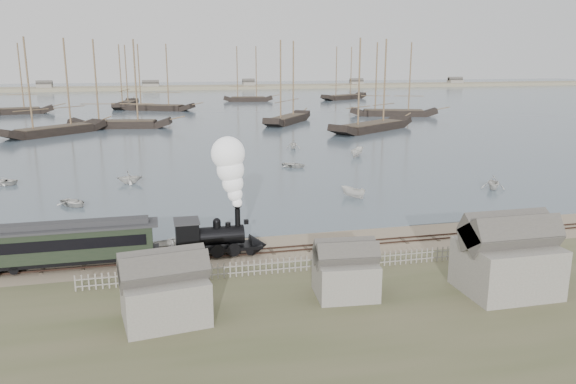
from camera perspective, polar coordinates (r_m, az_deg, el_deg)
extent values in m
plane|color=gray|center=(49.46, -1.00, -5.18)|extent=(600.00, 600.00, 0.00)
cube|color=#424F5F|center=(216.55, -11.00, 9.07)|extent=(600.00, 336.00, 0.06)
cube|color=#3B2820|center=(47.12, -0.33, -6.02)|extent=(120.00, 0.08, 0.12)
cube|color=#3B2820|center=(48.04, -0.60, -5.63)|extent=(120.00, 0.08, 0.12)
cube|color=#45362C|center=(47.60, -0.47, -5.90)|extent=(120.00, 1.80, 0.06)
cube|color=gray|center=(296.33, -11.79, 10.16)|extent=(500.00, 20.00, 1.80)
cube|color=black|center=(46.53, -6.92, -5.58)|extent=(6.83, 2.01, 0.25)
cylinder|color=black|center=(46.17, -7.45, -4.43)|extent=(4.22, 1.51, 1.51)
cube|color=black|center=(45.95, -10.21, -4.36)|extent=(1.81, 2.21, 2.31)
cube|color=#303033|center=(45.60, -10.27, -2.92)|extent=(2.01, 2.41, 0.12)
cylinder|color=black|center=(46.00, -5.14, -2.67)|extent=(0.44, 0.44, 1.61)
sphere|color=black|center=(45.84, -7.25, -3.02)|extent=(0.64, 0.64, 0.64)
cone|color=black|center=(47.00, -3.01, -5.43)|extent=(1.41, 2.01, 2.01)
cube|color=black|center=(46.20, -4.27, -3.04)|extent=(0.35, 0.35, 0.35)
cube|color=black|center=(46.75, -21.02, -6.37)|extent=(13.10, 2.15, 0.33)
cube|color=black|center=(46.34, -21.15, -4.84)|extent=(12.17, 2.34, 2.34)
cube|color=black|center=(45.15, -21.36, -5.02)|extent=(11.23, 0.06, 0.84)
cube|color=black|center=(47.40, -21.00, -4.13)|extent=(11.23, 0.06, 0.84)
cube|color=#303033|center=(45.99, -21.28, -3.40)|extent=(13.10, 2.53, 0.17)
cube|color=#303033|center=(45.92, -21.31, -3.07)|extent=(11.70, 1.12, 0.42)
imported|color=silver|center=(48.96, -11.34, -5.13)|extent=(3.11, 4.24, 0.85)
imported|color=silver|center=(65.57, -20.95, -1.00)|extent=(4.45, 4.39, 0.76)
imported|color=silver|center=(74.87, -15.80, 1.47)|extent=(2.82, 3.24, 1.66)
imported|color=silver|center=(65.29, 6.61, -0.03)|extent=(3.22, 2.91, 1.22)
imported|color=silver|center=(82.86, 0.61, 2.78)|extent=(4.28, 4.46, 0.75)
imported|color=silver|center=(73.30, 20.13, 0.92)|extent=(4.24, 4.06, 1.73)
imported|color=silver|center=(92.71, 7.02, 4.05)|extent=(3.73, 3.58, 1.45)
imported|color=silver|center=(99.87, 0.53, 4.87)|extent=(3.57, 3.26, 1.61)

